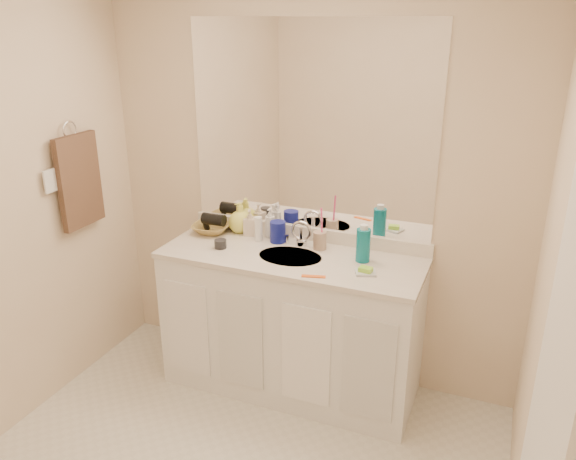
# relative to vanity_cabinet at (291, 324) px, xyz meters

# --- Properties ---
(wall_back) EXTENTS (2.60, 0.02, 2.40)m
(wall_back) POSITION_rel_vanity_cabinet_xyz_m (0.00, 0.28, 0.77)
(wall_back) COLOR beige
(wall_back) RESTS_ON floor
(wall_right) EXTENTS (0.02, 2.60, 2.40)m
(wall_right) POSITION_rel_vanity_cabinet_xyz_m (1.30, -1.02, 0.77)
(wall_right) COLOR beige
(wall_right) RESTS_ON floor
(vanity_cabinet) EXTENTS (1.50, 0.55, 0.85)m
(vanity_cabinet) POSITION_rel_vanity_cabinet_xyz_m (0.00, 0.00, 0.00)
(vanity_cabinet) COLOR white
(vanity_cabinet) RESTS_ON floor
(countertop) EXTENTS (1.52, 0.57, 0.03)m
(countertop) POSITION_rel_vanity_cabinet_xyz_m (0.00, 0.00, 0.44)
(countertop) COLOR silver
(countertop) RESTS_ON vanity_cabinet
(backsplash) EXTENTS (1.52, 0.03, 0.08)m
(backsplash) POSITION_rel_vanity_cabinet_xyz_m (0.00, 0.26, 0.50)
(backsplash) COLOR white
(backsplash) RESTS_ON countertop
(sink_basin) EXTENTS (0.37, 0.37, 0.02)m
(sink_basin) POSITION_rel_vanity_cabinet_xyz_m (0.00, -0.02, 0.44)
(sink_basin) COLOR beige
(sink_basin) RESTS_ON countertop
(faucet) EXTENTS (0.02, 0.02, 0.11)m
(faucet) POSITION_rel_vanity_cabinet_xyz_m (0.00, 0.16, 0.51)
(faucet) COLOR silver
(faucet) RESTS_ON countertop
(mirror) EXTENTS (1.48, 0.01, 1.20)m
(mirror) POSITION_rel_vanity_cabinet_xyz_m (0.00, 0.27, 1.14)
(mirror) COLOR white
(mirror) RESTS_ON wall_back
(blue_mug) EXTENTS (0.12, 0.12, 0.13)m
(blue_mug) POSITION_rel_vanity_cabinet_xyz_m (-0.15, 0.16, 0.52)
(blue_mug) COLOR navy
(blue_mug) RESTS_ON countertop
(tan_cup) EXTENTS (0.10, 0.10, 0.11)m
(tan_cup) POSITION_rel_vanity_cabinet_xyz_m (0.12, 0.15, 0.51)
(tan_cup) COLOR tan
(tan_cup) RESTS_ON countertop
(toothbrush) EXTENTS (0.01, 0.04, 0.22)m
(toothbrush) POSITION_rel_vanity_cabinet_xyz_m (0.13, 0.15, 0.60)
(toothbrush) COLOR #FF438B
(toothbrush) RESTS_ON tan_cup
(mouthwash_bottle) EXTENTS (0.09, 0.09, 0.19)m
(mouthwash_bottle) POSITION_rel_vanity_cabinet_xyz_m (0.40, 0.07, 0.55)
(mouthwash_bottle) COLOR #0B7185
(mouthwash_bottle) RESTS_ON countertop
(soap_dish) EXTENTS (0.13, 0.12, 0.01)m
(soap_dish) POSITION_rel_vanity_cabinet_xyz_m (0.46, -0.08, 0.46)
(soap_dish) COLOR silver
(soap_dish) RESTS_ON countertop
(green_soap) EXTENTS (0.07, 0.06, 0.02)m
(green_soap) POSITION_rel_vanity_cabinet_xyz_m (0.46, -0.08, 0.48)
(green_soap) COLOR #9AE237
(green_soap) RESTS_ON soap_dish
(orange_comb) EXTENTS (0.13, 0.06, 0.01)m
(orange_comb) POSITION_rel_vanity_cabinet_xyz_m (0.22, -0.23, 0.46)
(orange_comb) COLOR orange
(orange_comb) RESTS_ON countertop
(dark_jar) EXTENTS (0.08, 0.08, 0.05)m
(dark_jar) POSITION_rel_vanity_cabinet_xyz_m (-0.43, -0.06, 0.48)
(dark_jar) COLOR #222327
(dark_jar) RESTS_ON countertop
(extra_white_bottle) EXTENTS (0.05, 0.05, 0.15)m
(extra_white_bottle) POSITION_rel_vanity_cabinet_xyz_m (-0.27, 0.13, 0.53)
(extra_white_bottle) COLOR white
(extra_white_bottle) RESTS_ON countertop
(soap_bottle_white) EXTENTS (0.07, 0.07, 0.19)m
(soap_bottle_white) POSITION_rel_vanity_cabinet_xyz_m (-0.23, 0.21, 0.55)
(soap_bottle_white) COLOR silver
(soap_bottle_white) RESTS_ON countertop
(soap_bottle_cream) EXTENTS (0.09, 0.10, 0.17)m
(soap_bottle_cream) POSITION_rel_vanity_cabinet_xyz_m (-0.36, 0.20, 0.54)
(soap_bottle_cream) COLOR beige
(soap_bottle_cream) RESTS_ON countertop
(soap_bottle_yellow) EXTENTS (0.20, 0.20, 0.19)m
(soap_bottle_yellow) POSITION_rel_vanity_cabinet_xyz_m (-0.44, 0.22, 0.55)
(soap_bottle_yellow) COLOR #E8E95A
(soap_bottle_yellow) RESTS_ON countertop
(wicker_basket) EXTENTS (0.26, 0.26, 0.06)m
(wicker_basket) POSITION_rel_vanity_cabinet_xyz_m (-0.60, 0.14, 0.48)
(wicker_basket) COLOR olive
(wicker_basket) RESTS_ON countertop
(hair_dryer) EXTENTS (0.15, 0.07, 0.07)m
(hair_dryer) POSITION_rel_vanity_cabinet_xyz_m (-0.58, 0.14, 0.54)
(hair_dryer) COLOR black
(hair_dryer) RESTS_ON wicker_basket
(towel_ring) EXTENTS (0.01, 0.11, 0.11)m
(towel_ring) POSITION_rel_vanity_cabinet_xyz_m (-1.27, -0.25, 1.12)
(towel_ring) COLOR silver
(towel_ring) RESTS_ON wall_left
(hand_towel) EXTENTS (0.04, 0.32, 0.55)m
(hand_towel) POSITION_rel_vanity_cabinet_xyz_m (-1.25, -0.25, 0.82)
(hand_towel) COLOR #35251C
(hand_towel) RESTS_ON towel_ring
(switch_plate) EXTENTS (0.01, 0.08, 0.13)m
(switch_plate) POSITION_rel_vanity_cabinet_xyz_m (-1.27, -0.45, 0.88)
(switch_plate) COLOR white
(switch_plate) RESTS_ON wall_left
(door) EXTENTS (0.02, 0.82, 2.00)m
(door) POSITION_rel_vanity_cabinet_xyz_m (1.29, -1.32, 0.57)
(door) COLOR white
(door) RESTS_ON floor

